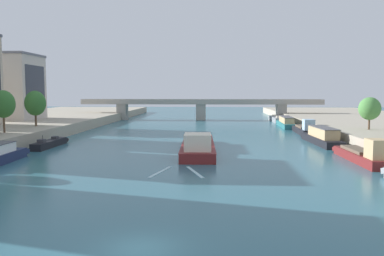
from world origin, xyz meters
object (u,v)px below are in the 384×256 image
at_px(barge_midriver, 198,145).
at_px(moored_boat_left_gap_after, 50,143).
at_px(moored_boat_right_midway, 305,129).
at_px(tree_left_nearest, 35,103).
at_px(moored_boat_right_second, 363,155).
at_px(tree_left_far, 3,104).
at_px(moored_boat_right_downstream, 286,123).
at_px(moored_boat_right_upstream, 276,119).
at_px(bridge_far, 201,106).
at_px(tree_right_nearest, 370,109).
at_px(moored_boat_right_lone, 322,137).

distance_m(barge_midriver, moored_boat_left_gap_after, 23.13).
height_order(moored_boat_right_midway, tree_left_nearest, tree_left_nearest).
bearing_deg(moored_boat_right_second, tree_left_nearest, 155.95).
bearing_deg(barge_midriver, moored_boat_left_gap_after, 170.21).
bearing_deg(tree_left_far, moored_boat_right_second, -12.36).
distance_m(moored_boat_right_downstream, moored_boat_right_upstream, 17.63).
bearing_deg(barge_midriver, moored_boat_right_downstream, 64.36).
xyz_separation_m(moored_boat_right_downstream, tree_left_far, (-49.34, -36.39, 5.45)).
bearing_deg(moored_boat_right_upstream, bridge_far, 166.96).
distance_m(tree_right_nearest, bridge_far, 58.86).
distance_m(moored_boat_right_second, moored_boat_right_upstream, 64.96).
bearing_deg(moored_boat_right_downstream, moored_boat_right_midway, -87.10).
relative_size(moored_boat_right_upstream, bridge_far, 0.21).
xyz_separation_m(barge_midriver, tree_right_nearest, (27.91, 12.19, 4.64)).
bearing_deg(tree_right_nearest, barge_midriver, -156.40).
height_order(moored_boat_right_midway, tree_right_nearest, tree_right_nearest).
bearing_deg(moored_boat_right_lone, tree_left_nearest, 173.49).
relative_size(moored_boat_right_second, moored_boat_right_downstream, 0.81).
height_order(moored_boat_right_second, tree_right_nearest, tree_right_nearest).
distance_m(moored_boat_left_gap_after, moored_boat_right_downstream, 55.79).
bearing_deg(moored_boat_right_downstream, moored_boat_right_lone, -89.56).
relative_size(moored_boat_right_lone, tree_left_far, 2.34).
distance_m(moored_boat_left_gap_after, moored_boat_right_upstream, 68.88).
distance_m(tree_left_far, tree_left_nearest, 11.48).
bearing_deg(moored_boat_right_lone, bridge_far, 111.85).
distance_m(barge_midriver, moored_boat_right_downstream, 44.85).
distance_m(moored_boat_left_gap_after, tree_left_far, 9.31).
relative_size(moored_boat_right_lone, bridge_far, 0.21).
height_order(tree_left_nearest, bridge_far, tree_left_nearest).
xyz_separation_m(moored_boat_right_second, bridge_far, (-21.71, 69.95, 3.11)).
distance_m(moored_boat_right_lone, tree_right_nearest, 9.69).
relative_size(moored_boat_right_midway, moored_boat_right_downstream, 0.79).
bearing_deg(moored_boat_left_gap_after, barge_midriver, -9.79).
bearing_deg(moored_boat_right_midway, moored_boat_right_upstream, 90.65).
bearing_deg(bridge_far, moored_boat_left_gap_after, -109.63).
height_order(barge_midriver, moored_boat_right_midway, barge_midriver).
bearing_deg(moored_boat_right_lone, barge_midriver, -153.44).
bearing_deg(tree_left_nearest, moored_boat_right_upstream, 40.36).
xyz_separation_m(moored_boat_right_lone, bridge_far, (-21.34, 53.23, 2.88)).
bearing_deg(tree_right_nearest, tree_left_nearest, 176.74).
height_order(barge_midriver, moored_boat_right_upstream, barge_midriver).
distance_m(barge_midriver, moored_boat_right_midway, 31.82).
bearing_deg(barge_midriver, tree_left_nearest, 152.84).
height_order(moored_boat_left_gap_after, tree_right_nearest, tree_right_nearest).
height_order(moored_boat_left_gap_after, bridge_far, bridge_far).
distance_m(moored_boat_right_second, tree_left_far, 51.44).
xyz_separation_m(barge_midriver, moored_boat_right_midway, (20.21, 24.58, -0.02)).
bearing_deg(moored_boat_right_downstream, barge_midriver, -115.64).
bearing_deg(tree_right_nearest, tree_left_far, -171.97).
bearing_deg(moored_boat_left_gap_after, moored_boat_right_downstream, 40.86).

